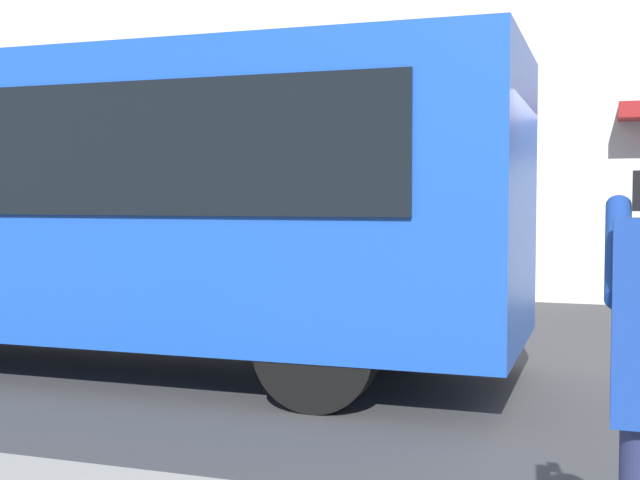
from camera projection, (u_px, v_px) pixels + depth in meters
The scene contains 2 objects.
ground_plane at pixel (469, 384), 7.69m from camera, with size 60.00×60.00×0.00m, color #38383A.
red_bus at pixel (72, 199), 8.63m from camera, with size 9.05×2.54×3.08m.
Camera 1 is at (-1.16, 7.65, 1.70)m, focal length 47.43 mm.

